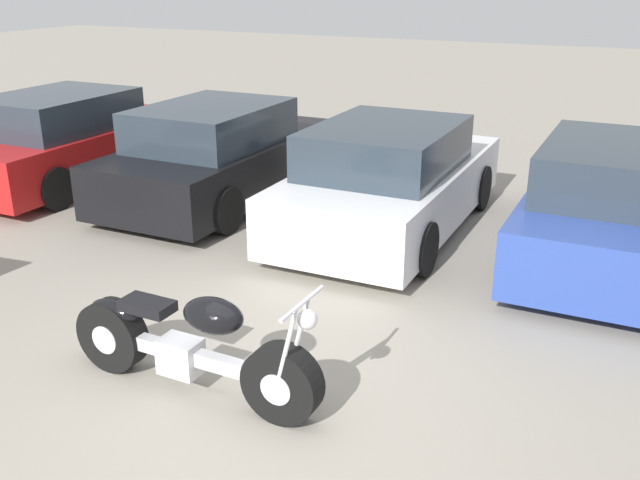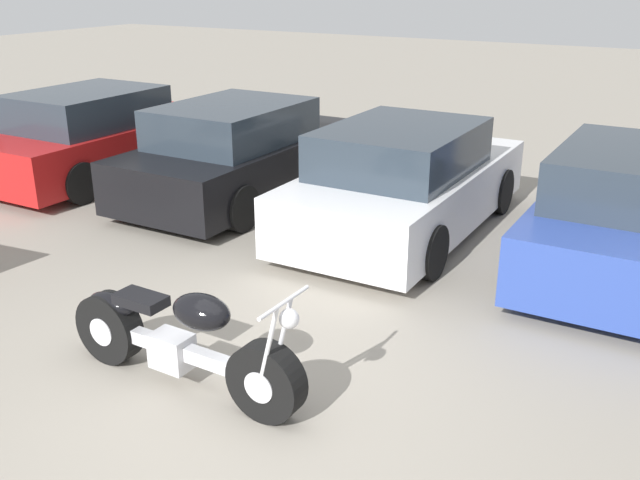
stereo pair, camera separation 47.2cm
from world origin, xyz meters
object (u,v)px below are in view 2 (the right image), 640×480
Objects in this scene: parked_car_blue at (634,213)px; parked_car_black at (242,153)px; motorcycle at (180,341)px; parked_car_red at (99,136)px; parked_car_white at (405,182)px.

parked_car_black is at bearing 179.79° from parked_car_blue.
parked_car_red reaches higher than motorcycle.
parked_car_black reaches higher than motorcycle.
motorcycle is 5.33m from parked_car_blue.
parked_car_blue is (8.20, 0.20, 0.00)m from parked_car_red.
motorcycle is at bearing -121.99° from parked_car_blue.
parked_car_blue is at bearing 58.01° from motorcycle.
parked_car_white is at bearing 0.35° from parked_car_red.
parked_car_black and parked_car_white have the same top height.
parked_car_black is at bearing 120.20° from motorcycle.
parked_car_blue is (2.82, 4.52, 0.25)m from motorcycle.
parked_car_red and parked_car_black have the same top height.
motorcycle is 0.54× the size of parked_car_red.
parked_car_red is 2.74m from parked_car_black.
parked_car_white and parked_car_blue have the same top height.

